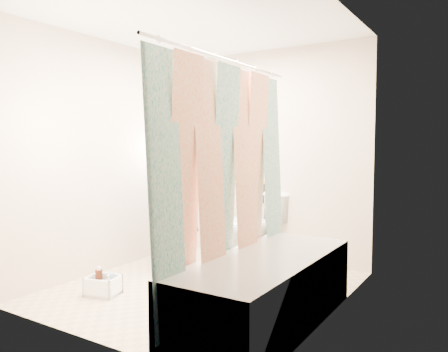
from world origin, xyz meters
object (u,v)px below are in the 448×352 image
Objects in this scene: bathtub at (265,288)px; plumber at (179,196)px; cleaning_caddy at (104,287)px; toilet at (254,227)px.

plumber reaches higher than bathtub.
bathtub reaches higher than cleaning_caddy.
bathtub is 1.51m from cleaning_caddy.
toilet is 1.83m from cleaning_caddy.
cleaning_caddy is (-0.07, -0.98, -0.71)m from plumber.
plumber is 4.89× the size of cleaning_caddy.
toilet is 2.47× the size of cleaning_caddy.
plumber reaches higher than cleaning_caddy.
cleaning_caddy is at bearing -9.74° from plumber.
bathtub is at bearing 55.41° from plumber.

